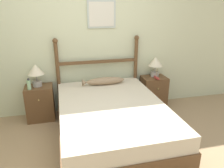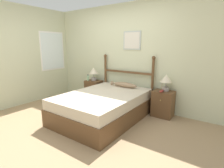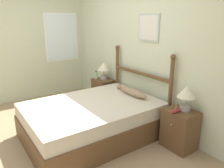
% 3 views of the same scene
% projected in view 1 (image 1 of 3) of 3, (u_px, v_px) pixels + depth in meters
% --- Properties ---
extents(wall_back, '(6.40, 0.08, 2.55)m').
position_uv_depth(wall_back, '(83.00, 38.00, 3.63)').
color(wall_back, beige).
rests_on(wall_back, ground_plane).
extents(bed, '(1.42, 2.01, 0.55)m').
position_uv_depth(bed, '(112.00, 121.00, 3.04)').
color(bed, brown).
rests_on(bed, ground_plane).
extents(headboard, '(1.45, 0.08, 1.31)m').
position_uv_depth(headboard, '(98.00, 70.00, 3.77)').
color(headboard, brown).
rests_on(headboard, ground_plane).
extents(nightstand_left, '(0.43, 0.37, 0.57)m').
position_uv_depth(nightstand_left, '(40.00, 103.00, 3.58)').
color(nightstand_left, brown).
rests_on(nightstand_left, ground_plane).
extents(nightstand_right, '(0.43, 0.37, 0.57)m').
position_uv_depth(nightstand_right, '(153.00, 92.00, 4.03)').
color(nightstand_right, brown).
rests_on(nightstand_right, ground_plane).
extents(table_lamp_left, '(0.25, 0.25, 0.36)m').
position_uv_depth(table_lamp_left, '(36.00, 72.00, 3.42)').
color(table_lamp_left, gray).
rests_on(table_lamp_left, nightstand_left).
extents(table_lamp_right, '(0.25, 0.25, 0.36)m').
position_uv_depth(table_lamp_right, '(155.00, 63.00, 3.90)').
color(table_lamp_right, gray).
rests_on(table_lamp_right, nightstand_right).
extents(bottle, '(0.06, 0.06, 0.18)m').
position_uv_depth(bottle, '(29.00, 84.00, 3.34)').
color(bottle, '#99C699').
rests_on(bottle, nightstand_left).
extents(model_boat, '(0.07, 0.20, 0.19)m').
position_uv_depth(model_boat, '(157.00, 78.00, 3.82)').
color(model_boat, maroon).
rests_on(model_boat, nightstand_right).
extents(fish_pillow, '(0.71, 0.16, 0.12)m').
position_uv_depth(fish_pillow, '(104.00, 81.00, 3.62)').
color(fish_pillow, '#997A5B').
rests_on(fish_pillow, bed).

